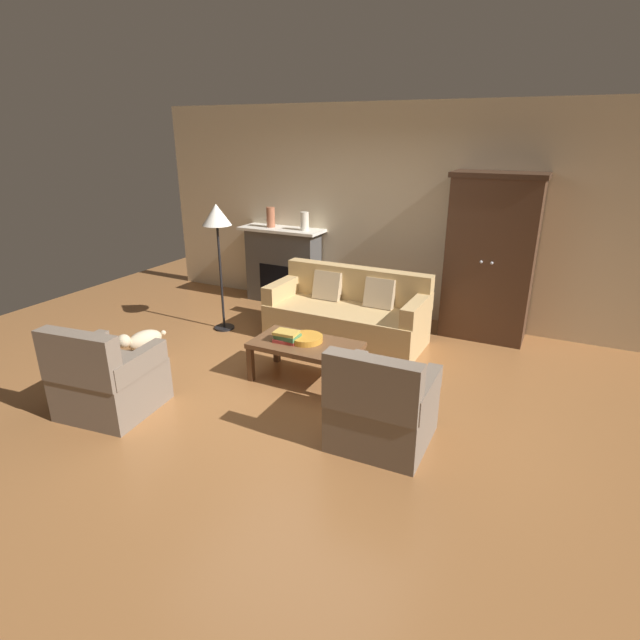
# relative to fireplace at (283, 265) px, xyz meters

# --- Properties ---
(ground_plane) EXTENTS (9.60, 9.60, 0.00)m
(ground_plane) POSITION_rel_fireplace_xyz_m (1.55, -2.30, -0.57)
(ground_plane) COLOR #9E6638
(back_wall) EXTENTS (7.20, 0.10, 2.80)m
(back_wall) POSITION_rel_fireplace_xyz_m (1.55, 0.25, 0.83)
(back_wall) COLOR beige
(back_wall) RESTS_ON ground
(fireplace) EXTENTS (1.26, 0.48, 1.12)m
(fireplace) POSITION_rel_fireplace_xyz_m (0.00, 0.00, 0.00)
(fireplace) COLOR #4C4947
(fireplace) RESTS_ON ground
(armoire) EXTENTS (1.06, 0.57, 2.01)m
(armoire) POSITION_rel_fireplace_xyz_m (2.95, -0.08, 0.44)
(armoire) COLOR #472D1E
(armoire) RESTS_ON ground
(couch) EXTENTS (1.93, 0.87, 0.86)m
(couch) POSITION_rel_fireplace_xyz_m (1.47, -0.96, -0.25)
(couch) COLOR tan
(couch) RESTS_ON ground
(coffee_table) EXTENTS (1.10, 0.60, 0.42)m
(coffee_table) POSITION_rel_fireplace_xyz_m (1.53, -2.16, -0.20)
(coffee_table) COLOR brown
(coffee_table) RESTS_ON ground
(fruit_bowl) EXTENTS (0.34, 0.34, 0.06)m
(fruit_bowl) POSITION_rel_fireplace_xyz_m (1.52, -2.12, -0.12)
(fruit_bowl) COLOR orange
(fruit_bowl) RESTS_ON coffee_table
(book_stack) EXTENTS (0.26, 0.19, 0.11)m
(book_stack) POSITION_rel_fireplace_xyz_m (1.34, -2.22, -0.09)
(book_stack) COLOR #B73833
(book_stack) RESTS_ON coffee_table
(mantel_vase_terracotta) EXTENTS (0.12, 0.12, 0.29)m
(mantel_vase_terracotta) POSITION_rel_fireplace_xyz_m (-0.18, -0.02, 0.70)
(mantel_vase_terracotta) COLOR #A86042
(mantel_vase_terracotta) RESTS_ON fireplace
(mantel_vase_cream) EXTENTS (0.12, 0.12, 0.26)m
(mantel_vase_cream) POSITION_rel_fireplace_xyz_m (0.38, -0.02, 0.68)
(mantel_vase_cream) COLOR beige
(mantel_vase_cream) RESTS_ON fireplace
(armchair_near_left) EXTENTS (0.86, 0.86, 0.88)m
(armchair_near_left) POSITION_rel_fireplace_xyz_m (0.21, -3.53, -0.25)
(armchair_near_left) COLOR #756656
(armchair_near_left) RESTS_ON ground
(armchair_near_right) EXTENTS (0.79, 0.78, 0.88)m
(armchair_near_right) POSITION_rel_fireplace_xyz_m (2.61, -2.89, -0.25)
(armchair_near_right) COLOR #756656
(armchair_near_right) RESTS_ON ground
(floor_lamp) EXTENTS (0.36, 0.36, 1.62)m
(floor_lamp) POSITION_rel_fireplace_xyz_m (-0.12, -1.35, 0.83)
(floor_lamp) COLOR black
(floor_lamp) RESTS_ON ground
(dog) EXTENTS (0.31, 0.55, 0.39)m
(dog) POSITION_rel_fireplace_xyz_m (-0.32, -2.57, -0.32)
(dog) COLOR beige
(dog) RESTS_ON ground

